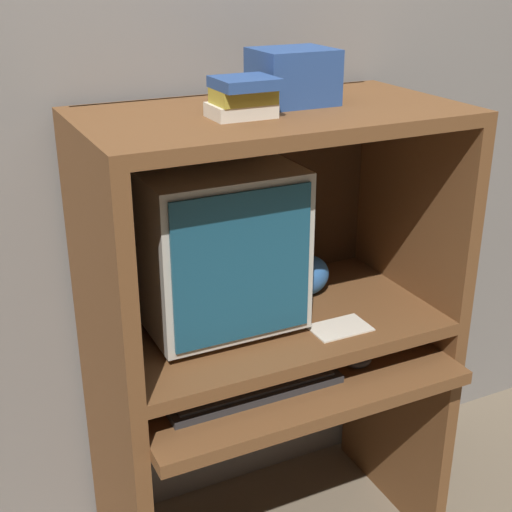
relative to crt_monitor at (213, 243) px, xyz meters
name	(u,v)px	position (x,y,z in m)	size (l,w,h in m)	color
wall_back	(220,110)	(0.15, 0.28, 0.29)	(6.00, 0.06, 2.60)	gray
desk_base	(276,432)	(0.15, -0.09, -0.59)	(0.96, 0.60, 0.68)	brown
desk_monitor_shelf	(270,324)	(0.15, -0.05, -0.25)	(0.96, 0.53, 0.11)	brown
hutch_upper	(266,180)	(0.15, -0.01, 0.16)	(0.96, 0.53, 0.57)	brown
crt_monitor	(213,243)	(0.00, 0.00, 0.00)	(0.40, 0.38, 0.44)	beige
keyboard	(252,387)	(0.01, -0.20, -0.33)	(0.47, 0.14, 0.03)	#2D2D30
mouse	(359,361)	(0.33, -0.22, -0.32)	(0.07, 0.05, 0.03)	#28282B
snack_bag	(305,276)	(0.30, 0.03, -0.17)	(0.15, 0.11, 0.12)	#336BB7
book_stack	(243,97)	(0.04, -0.10, 0.39)	(0.15, 0.13, 0.09)	beige
paper_card	(340,328)	(0.28, -0.19, -0.22)	(0.16, 0.10, 0.00)	beige
storage_box	(293,77)	(0.22, -0.01, 0.41)	(0.20, 0.17, 0.14)	navy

